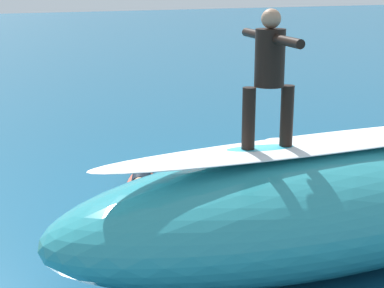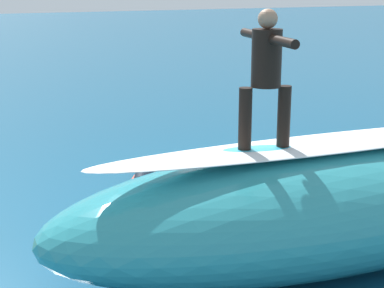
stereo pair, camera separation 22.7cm
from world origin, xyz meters
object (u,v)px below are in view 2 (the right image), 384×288
(surfer_riding, at_px, (266,69))
(surfer_paddling, at_px, (144,175))
(surfboard_paddling, at_px, (143,187))
(surfboard_riding, at_px, (264,151))

(surfer_riding, bearing_deg, surfer_paddling, -78.05)
(surfer_riding, bearing_deg, surfboard_paddling, -77.11)
(surfboard_paddling, bearing_deg, surfer_paddling, -180.00)
(surfboard_riding, xyz_separation_m, surfer_riding, (0.00, 0.00, 1.01))
(surfboard_riding, xyz_separation_m, surfboard_paddling, (0.28, -3.71, -1.60))
(surfboard_riding, bearing_deg, surfer_paddling, -78.05)
(surfboard_riding, height_order, surfer_riding, surfer_riding)
(surfer_riding, relative_size, surfer_paddling, 0.95)
(surfboard_riding, relative_size, surfboard_paddling, 0.78)
(surfer_riding, xyz_separation_m, surfer_paddling, (0.23, -3.84, -2.43))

